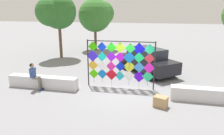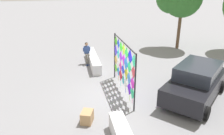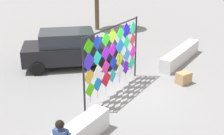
% 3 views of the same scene
% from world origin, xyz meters
% --- Properties ---
extents(ground, '(120.00, 120.00, 0.00)m').
position_xyz_m(ground, '(0.00, 0.00, 0.00)').
color(ground, gray).
extents(plaza_ledge_left, '(4.07, 0.55, 0.68)m').
position_xyz_m(plaza_ledge_left, '(-4.56, -0.39, 0.34)').
color(plaza_ledge_left, silver).
rests_on(plaza_ledge_left, ground).
extents(kite_display_rack, '(3.88, 0.12, 2.72)m').
position_xyz_m(kite_display_rack, '(-0.23, 0.63, 1.59)').
color(kite_display_rack, '#232328').
rests_on(kite_display_rack, ground).
extents(seated_vendor, '(0.69, 0.53, 1.52)m').
position_xyz_m(seated_vendor, '(-4.79, -0.78, 0.90)').
color(seated_vendor, '#666056').
rests_on(seated_vendor, ground).
extents(parked_car, '(4.45, 4.64, 1.75)m').
position_xyz_m(parked_car, '(1.09, 3.96, 0.89)').
color(parked_car, black).
rests_on(parked_car, ground).
extents(cardboard_box_large, '(0.71, 0.62, 0.50)m').
position_xyz_m(cardboard_box_large, '(2.03, -1.48, 0.25)').
color(cardboard_box_large, tan).
rests_on(cardboard_box_large, ground).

